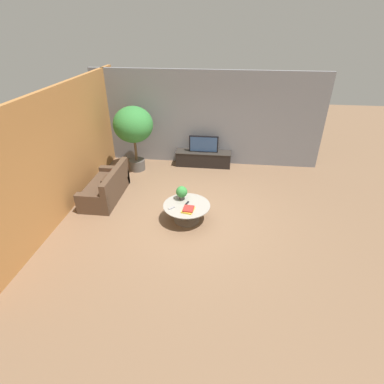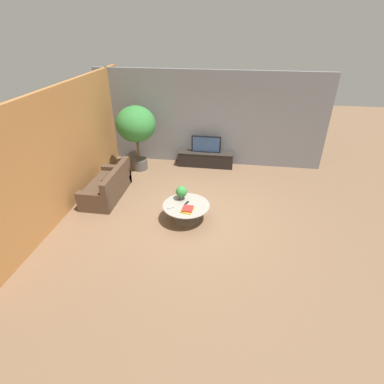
% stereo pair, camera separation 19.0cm
% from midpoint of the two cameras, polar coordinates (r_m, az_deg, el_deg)
% --- Properties ---
extents(ground_plane, '(24.00, 24.00, 0.00)m').
position_cam_midpoint_polar(ground_plane, '(7.63, -0.29, -4.21)').
color(ground_plane, brown).
extents(back_wall_stone, '(7.40, 0.12, 3.00)m').
position_cam_midpoint_polar(back_wall_stone, '(9.95, 2.06, 13.75)').
color(back_wall_stone, slate).
rests_on(back_wall_stone, ground).
extents(side_wall_left, '(0.12, 7.40, 3.00)m').
position_cam_midpoint_polar(side_wall_left, '(8.11, -23.83, 7.29)').
color(side_wall_left, '#B2753D').
rests_on(side_wall_left, ground).
extents(media_console, '(1.83, 0.50, 0.49)m').
position_cam_midpoint_polar(media_console, '(10.08, 1.64, 6.44)').
color(media_console, black).
rests_on(media_console, ground).
extents(television, '(0.95, 0.13, 0.54)m').
position_cam_midpoint_polar(television, '(9.88, 1.68, 9.10)').
color(television, black).
rests_on(television, media_console).
extents(coffee_table, '(1.13, 1.13, 0.44)m').
position_cam_midpoint_polar(coffee_table, '(7.25, -1.76, -3.35)').
color(coffee_table, '#756656').
rests_on(coffee_table, ground).
extents(couch_by_wall, '(0.84, 1.80, 0.84)m').
position_cam_midpoint_polar(couch_by_wall, '(8.55, -16.63, 0.70)').
color(couch_by_wall, '#4C3828').
rests_on(couch_by_wall, ground).
extents(potted_palm_tall, '(1.21, 1.21, 2.06)m').
position_cam_midpoint_polar(potted_palm_tall, '(9.54, -11.68, 12.06)').
color(potted_palm_tall, '#514C47').
rests_on(potted_palm_tall, ground).
extents(potted_plant_tabletop, '(0.28, 0.28, 0.35)m').
position_cam_midpoint_polar(potted_plant_tabletop, '(7.30, -2.73, -0.03)').
color(potted_plant_tabletop, '#514C47').
rests_on(potted_plant_tabletop, coffee_table).
extents(book_stack, '(0.31, 0.35, 0.07)m').
position_cam_midpoint_polar(book_stack, '(6.96, -1.50, -3.34)').
color(book_stack, gold).
rests_on(book_stack, coffee_table).
extents(remote_black, '(0.09, 0.16, 0.02)m').
position_cam_midpoint_polar(remote_black, '(7.23, -1.70, -2.14)').
color(remote_black, black).
rests_on(remote_black, coffee_table).
extents(remote_silver, '(0.15, 0.14, 0.02)m').
position_cam_midpoint_polar(remote_silver, '(7.07, -4.68, -3.06)').
color(remote_silver, gray).
rests_on(remote_silver, coffee_table).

